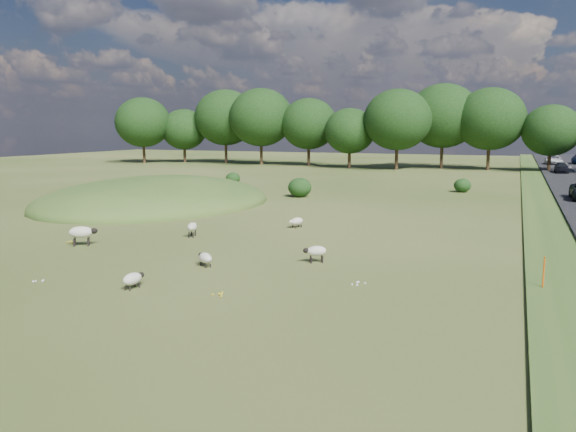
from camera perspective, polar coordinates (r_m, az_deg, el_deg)
The scene contains 13 objects.
ground at distance 45.39m, azimuth 5.29°, elevation 1.80°, with size 160.00×160.00×0.00m, color #2C4916.
mound at distance 43.49m, azimuth -13.22°, elevation 1.29°, with size 16.00×20.00×4.00m, color #33561E.
treeline at distance 79.81m, azimuth 12.15°, elevation 9.43°, with size 96.28×14.66×11.70m.
shrubs at distance 49.31m, azimuth 3.44°, elevation 3.21°, with size 23.57×10.31×1.58m.
marker_post at distance 21.47m, azimuth 24.53°, elevation -5.36°, with size 0.06×0.06×1.20m, color #D8590C.
sheep_0 at distance 23.55m, azimuth 2.85°, elevation -3.58°, with size 1.02×0.80×0.72m.
sheep_1 at distance 29.49m, azimuth -9.71°, elevation -1.10°, with size 0.69×1.09×0.76m.
sheep_2 at distance 20.55m, azimuth -15.49°, elevation -6.16°, with size 0.50×1.02×0.58m.
sheep_3 at distance 31.76m, azimuth 0.87°, elevation -0.55°, with size 0.74×1.06×0.59m.
sheep_4 at distance 23.18m, azimuth -8.42°, elevation -4.22°, with size 0.99×0.84×0.58m.
sheep_5 at distance 28.59m, azimuth -20.21°, elevation -1.56°, with size 1.33×1.07×0.96m.
car_2 at distance 75.73m, azimuth 26.03°, elevation 4.46°, with size 1.51×3.77×1.28m, color black.
car_5 at distance 93.39m, azimuth 25.35°, elevation 5.21°, with size 2.24×4.85×1.35m, color white.
Camera 1 is at (13.05, -23.11, 5.60)m, focal length 35.00 mm.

